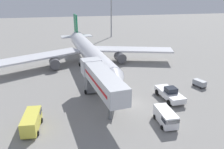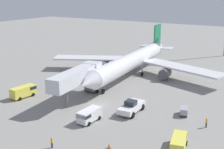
% 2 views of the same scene
% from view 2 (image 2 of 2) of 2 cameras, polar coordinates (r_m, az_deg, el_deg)
% --- Properties ---
extents(ground_plane, '(300.00, 300.00, 0.00)m').
position_cam_2_polar(ground_plane, '(60.91, -2.57, -5.65)').
color(ground_plane, gray).
extents(airplane_at_gate, '(47.56, 49.25, 11.50)m').
position_cam_2_polar(airplane_at_gate, '(80.59, 3.91, 2.54)').
color(airplane_at_gate, silver).
rests_on(airplane_at_gate, ground).
extents(jet_bridge, '(5.24, 16.63, 6.58)m').
position_cam_2_polar(jet_bridge, '(62.89, -6.09, -0.41)').
color(jet_bridge, silver).
rests_on(jet_bridge, ground).
extents(pushback_tug, '(3.23, 7.02, 2.43)m').
position_cam_2_polar(pushback_tug, '(57.06, 3.59, -5.94)').
color(pushback_tug, white).
rests_on(pushback_tug, ground).
extents(service_van_rear_right, '(2.65, 5.60, 2.30)m').
position_cam_2_polar(service_van_rear_right, '(67.46, -15.88, -2.95)').
color(service_van_rear_right, '#E5DB4C').
rests_on(service_van_rear_right, ground).
extents(service_van_near_center, '(2.44, 4.80, 2.13)m').
position_cam_2_polar(service_van_near_center, '(53.30, -4.28, -7.42)').
color(service_van_near_center, white).
rests_on(service_van_near_center, ground).
extents(service_van_outer_left, '(2.99, 5.18, 1.81)m').
position_cam_2_polar(service_van_outer_left, '(45.80, 12.18, -11.97)').
color(service_van_outer_left, '#E5DB4C').
rests_on(service_van_outer_left, ground).
extents(baggage_cart_mid_left, '(1.93, 2.86, 1.42)m').
position_cam_2_polar(baggage_cart_mid_left, '(57.47, 13.07, -6.52)').
color(baggage_cart_mid_left, '#38383D').
rests_on(baggage_cart_mid_left, ground).
extents(ground_crew_worker_foreground, '(0.40, 0.40, 1.66)m').
position_cam_2_polar(ground_crew_worker_foreground, '(45.88, -11.00, -12.10)').
color(ground_crew_worker_foreground, '#1E2333').
rests_on(ground_crew_worker_foreground, ground).
extents(ground_crew_worker_midground, '(0.33, 0.33, 1.65)m').
position_cam_2_polar(ground_crew_worker_midground, '(53.43, 16.95, -8.43)').
color(ground_crew_worker_midground, '#1E2333').
rests_on(ground_crew_worker_midground, ground).
extents(safety_cone_alpha, '(0.50, 0.50, 0.76)m').
position_cam_2_polar(safety_cone_alpha, '(45.22, -0.55, -12.94)').
color(safety_cone_alpha, black).
rests_on(safety_cone_alpha, ground).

